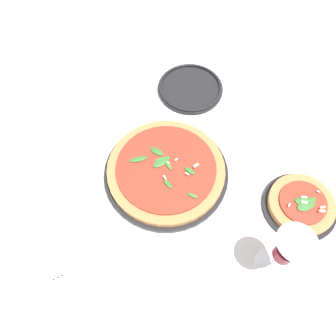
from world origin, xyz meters
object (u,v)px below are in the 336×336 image
object	(u,v)px
pizza_arugula_main	(168,171)
wine_glass	(288,250)
fork	(67,312)
pizza_personal_side	(300,205)
side_plate_white	(190,88)

from	to	relation	value
pizza_arugula_main	wine_glass	bearing A→B (deg)	-139.52
pizza_arugula_main	fork	xyz separation A→B (m)	(-0.30, 0.23, -0.01)
pizza_personal_side	wine_glass	distance (m)	0.19
pizza_arugula_main	fork	bearing A→B (deg)	143.01
side_plate_white	wine_glass	bearing A→B (deg)	-166.94
pizza_arugula_main	side_plate_white	bearing A→B (deg)	-17.66
wine_glass	fork	bearing A→B (deg)	98.05
wine_glass	side_plate_white	xyz separation A→B (m)	(0.51, 0.12, -0.11)
pizza_arugula_main	pizza_personal_side	bearing A→B (deg)	-111.04
pizza_arugula_main	wine_glass	world-z (taller)	wine_glass
wine_glass	fork	distance (m)	0.45
pizza_arugula_main	wine_glass	xyz separation A→B (m)	(-0.24, -0.21, 0.10)
wine_glass	pizza_personal_side	bearing A→B (deg)	-37.27
wine_glass	fork	world-z (taller)	wine_glass
pizza_arugula_main	pizza_personal_side	distance (m)	0.32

